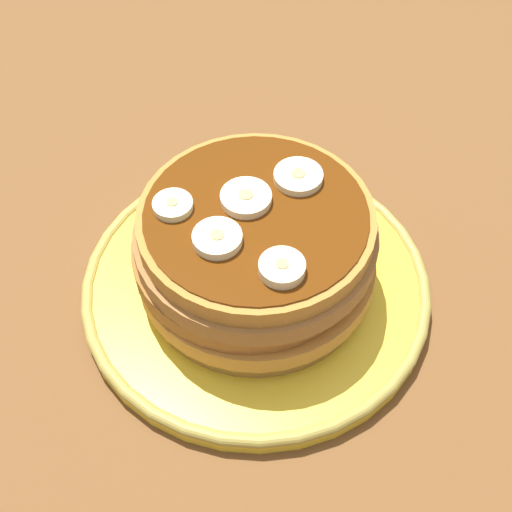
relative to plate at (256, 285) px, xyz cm
name	(u,v)px	position (x,y,z in cm)	size (l,w,h in cm)	color
ground_plane	(256,303)	(0.00, 0.00, -2.38)	(140.00, 140.00, 3.00)	brown
plate	(256,285)	(0.00, 0.00, 0.00)	(26.45, 26.45, 1.64)	yellow
pancake_stack	(255,248)	(0.16, 0.12, 4.33)	(17.88, 18.07, 7.77)	olive
banana_slice_0	(246,199)	(0.98, 0.87, 8.48)	(3.53, 3.53, 0.85)	#F7E7BE
banana_slice_1	(217,239)	(-2.90, 2.04, 8.50)	(3.28, 3.28, 0.89)	#F8F0C4
banana_slice_2	(282,268)	(-4.58, -2.47, 8.55)	(2.99, 2.99, 0.99)	#F7E9B7
banana_slice_3	(298,177)	(3.64, -2.35, 8.46)	(3.47, 3.47, 0.82)	#F8F2C1
banana_slice_4	(173,206)	(-0.52, 5.62, 8.45)	(2.75, 2.75, 0.79)	#F0F0BB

